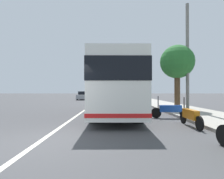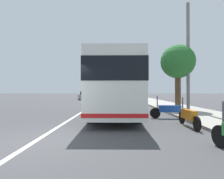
# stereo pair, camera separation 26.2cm
# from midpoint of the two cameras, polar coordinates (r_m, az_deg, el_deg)

# --- Properties ---
(ground_plane) EXTENTS (220.00, 220.00, 0.00)m
(ground_plane) POSITION_cam_midpoint_polar(r_m,az_deg,el_deg) (5.94, -23.62, -15.28)
(ground_plane) COLOR #424244
(sidewalk_curb) EXTENTS (110.00, 3.60, 0.14)m
(sidewalk_curb) POSITION_cam_midpoint_polar(r_m,az_deg,el_deg) (16.26, 19.46, -5.60)
(sidewalk_curb) COLOR #9E998E
(sidewalk_curb) RESTS_ON ground
(lane_divider_line) EXTENTS (110.00, 0.16, 0.01)m
(lane_divider_line) POSITION_cam_midpoint_polar(r_m,az_deg,el_deg) (15.51, -8.62, -6.12)
(lane_divider_line) COLOR silver
(lane_divider_line) RESTS_ON ground
(coach_bus) EXTENTS (10.79, 2.63, 3.30)m
(coach_bus) POSITION_cam_midpoint_polar(r_m,az_deg,el_deg) (11.91, 0.26, 1.26)
(coach_bus) COLOR silver
(coach_bus) RESTS_ON ground
(motorcycle_angled) EXTENTS (2.11, 0.25, 1.23)m
(motorcycle_angled) POSITION_cam_midpoint_polar(r_m,az_deg,el_deg) (8.24, 23.16, -7.85)
(motorcycle_angled) COLOR black
(motorcycle_angled) RESTS_ON ground
(motorcycle_far_end) EXTENTS (0.29, 2.18, 1.24)m
(motorcycle_far_end) POSITION_cam_midpoint_polar(r_m,az_deg,el_deg) (10.40, 17.62, -6.32)
(motorcycle_far_end) COLOR black
(motorcycle_far_end) RESTS_ON ground
(car_far_distant) EXTENTS (4.67, 2.01, 1.47)m
(car_far_distant) POSITION_cam_midpoint_polar(r_m,az_deg,el_deg) (31.79, -9.28, -1.99)
(car_far_distant) COLOR gray
(car_far_distant) RESTS_ON ground
(car_behind_bus) EXTENTS (4.80, 2.10, 1.46)m
(car_behind_bus) POSITION_cam_midpoint_polar(r_m,az_deg,el_deg) (37.29, -7.13, -1.79)
(car_behind_bus) COLOR black
(car_behind_bus) RESTS_ON ground
(car_ahead_same_lane) EXTENTS (4.01, 1.96, 1.56)m
(car_ahead_same_lane) POSITION_cam_midpoint_polar(r_m,az_deg,el_deg) (47.14, -0.09, -1.47)
(car_ahead_same_lane) COLOR silver
(car_ahead_same_lane) RESTS_ON ground
(roadside_tree_mid_block) EXTENTS (2.56, 2.56, 5.06)m
(roadside_tree_mid_block) POSITION_cam_midpoint_polar(r_m,az_deg,el_deg) (14.55, 19.82, 8.18)
(roadside_tree_mid_block) COLOR brown
(roadside_tree_mid_block) RESTS_ON ground
(utility_pole) EXTENTS (0.23, 0.23, 8.00)m
(utility_pole) POSITION_cam_midpoint_polar(r_m,az_deg,el_deg) (14.28, 22.72, 9.52)
(utility_pole) COLOR slate
(utility_pole) RESTS_ON ground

